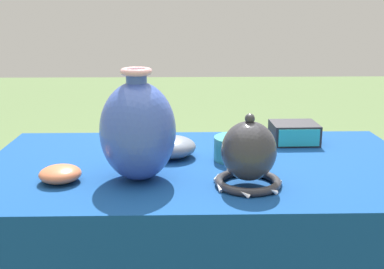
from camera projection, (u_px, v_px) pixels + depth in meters
name	position (u px, v px, depth m)	size (l,w,h in m)	color
display_table	(202.00, 187.00, 1.44)	(1.31, 0.75, 0.70)	brown
vase_tall_bulbous	(138.00, 130.00, 1.28)	(0.20, 0.20, 0.30)	#3851A8
vase_dome_bell	(249.00, 156.00, 1.24)	(0.18, 0.19, 0.19)	#2D2D33
mosaic_tile_box	(294.00, 133.00, 1.65)	(0.16, 0.14, 0.07)	#232328
pot_squat_teal	(238.00, 148.00, 1.47)	(0.15, 0.15, 0.07)	teal
bowl_shallow_terracotta	(60.00, 174.00, 1.28)	(0.11, 0.11, 0.05)	#BC6642
bowl_shallow_slate	(172.00, 147.00, 1.50)	(0.15, 0.15, 0.07)	slate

